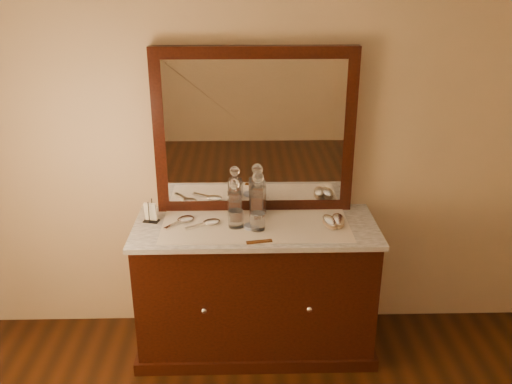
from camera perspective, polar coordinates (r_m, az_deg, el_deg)
The scene contains 18 objects.
dresser_cabinet at distance 3.36m, azimuth -0.04°, elevation -10.32°, with size 1.40×0.55×0.82m, color black.
dresser_plinth at distance 3.57m, azimuth -0.04°, elevation -15.34°, with size 1.46×0.59×0.08m, color black.
knob_left at distance 3.11m, azimuth -5.58°, elevation -12.52°, with size 0.04×0.04×0.04m, color silver.
knob_right at distance 3.12m, azimuth 5.73°, elevation -12.36°, with size 0.04×0.04×0.04m, color silver.
marble_top at distance 3.16m, azimuth -0.05°, elevation -3.78°, with size 1.44×0.59×0.03m, color white.
mirror_frame at distance 3.20m, azimuth -0.16°, elevation 6.47°, with size 1.20×0.08×1.00m, color black.
mirror_glass at distance 3.17m, azimuth -0.14°, elevation 6.31°, with size 1.06×0.01×0.86m, color white.
lace_runner at distance 3.13m, azimuth -0.04°, elevation -3.66°, with size 1.10×0.45×0.00m, color beige.
pin_dish at distance 3.10m, azimuth -0.53°, elevation -3.71°, with size 0.09×0.09×0.01m, color silver.
comb at distance 2.94m, azimuth 0.35°, elevation -5.32°, with size 0.14×0.03×0.01m, color brown.
napkin_rack at distance 3.23m, azimuth -11.19°, elevation -2.22°, with size 0.10×0.07×0.14m.
decanter_left at distance 3.19m, azimuth -2.32°, elevation -1.20°, with size 0.09×0.09×0.25m.
decanter_right at distance 3.22m, azimuth 0.21°, elevation -0.74°, with size 0.10×0.10×0.28m.
brush_near at distance 3.15m, azimuth 7.90°, elevation -3.18°, with size 0.10×0.17×0.05m.
brush_far at distance 3.17m, azimuth 8.78°, elevation -3.05°, with size 0.08×0.17×0.05m.
hand_mirror_outer at distance 3.21m, azimuth -7.78°, elevation -2.98°, with size 0.18×0.21×0.02m.
hand_mirror_inner at distance 3.16m, azimuth -5.09°, elevation -3.29°, with size 0.22×0.16×0.02m.
tumblers at distance 3.08m, azimuth -1.01°, elevation -3.00°, with size 0.21×0.13×0.10m.
Camera 1 is at (-0.07, -0.88, 2.21)m, focal length 37.39 mm.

